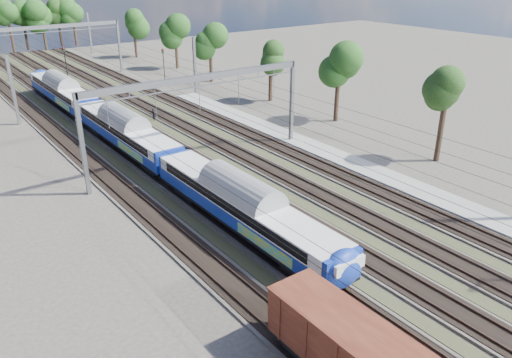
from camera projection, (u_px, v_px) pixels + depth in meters
ground at (479, 327)px, 27.83m from camera, size 220.00×220.00×0.00m
track_bed at (139, 126)px, 60.91m from camera, size 21.00×130.00×0.34m
platform at (360, 166)px, 49.01m from camera, size 3.00×70.00×0.30m
catenary at (112, 65)px, 64.21m from camera, size 25.65×130.00×9.00m
tree_belt at (58, 21)px, 95.48m from camera, size 39.87×99.86×11.91m
emu_train at (126, 128)px, 52.14m from camera, size 3.07×64.82×4.48m
worker at (154, 115)px, 63.10m from camera, size 0.46×0.63×1.59m
signal_near at (66, 62)px, 79.28m from camera, size 0.41×0.37×6.19m
signal_far at (164, 62)px, 81.45m from camera, size 0.38×0.35×5.56m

